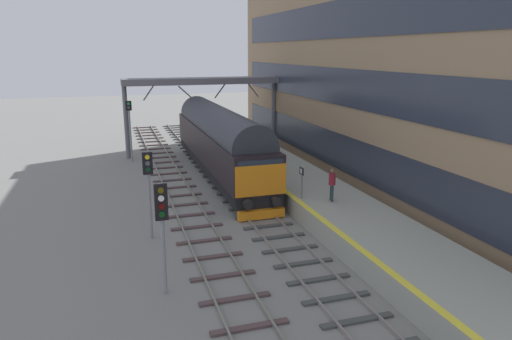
# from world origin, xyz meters

# --- Properties ---
(ground_plane) EXTENTS (140.00, 140.00, 0.00)m
(ground_plane) POSITION_xyz_m (0.00, 0.00, 0.00)
(ground_plane) COLOR gray
(ground_plane) RESTS_ON ground
(track_main) EXTENTS (2.50, 60.00, 0.15)m
(track_main) POSITION_xyz_m (0.00, 0.00, 0.06)
(track_main) COLOR gray
(track_main) RESTS_ON ground
(track_adjacent_west) EXTENTS (2.50, 60.00, 0.15)m
(track_adjacent_west) POSITION_xyz_m (-3.32, -0.00, 0.06)
(track_adjacent_west) COLOR slate
(track_adjacent_west) RESTS_ON ground
(station_platform) EXTENTS (4.00, 44.00, 1.01)m
(station_platform) POSITION_xyz_m (3.60, 0.00, 0.50)
(station_platform) COLOR #9CA092
(station_platform) RESTS_ON ground
(station_building) EXTENTS (5.22, 39.46, 15.89)m
(station_building) POSITION_xyz_m (9.19, 2.35, 7.94)
(station_building) COLOR #977B5B
(station_building) RESTS_ON ground
(diesel_locomotive) EXTENTS (2.74, 18.23, 4.68)m
(diesel_locomotive) POSITION_xyz_m (0.00, 6.53, 2.48)
(diesel_locomotive) COLOR black
(diesel_locomotive) RESTS_ON ground
(signal_post_near) EXTENTS (0.44, 0.22, 4.00)m
(signal_post_near) POSITION_xyz_m (-5.52, -8.50, 2.62)
(signal_post_near) COLOR gray
(signal_post_near) RESTS_ON ground
(signal_post_mid) EXTENTS (0.44, 0.22, 4.01)m
(signal_post_mid) POSITION_xyz_m (-5.52, -3.30, 2.60)
(signal_post_mid) COLOR gray
(signal_post_mid) RESTS_ON ground
(signal_post_far) EXTENTS (0.44, 0.22, 4.65)m
(signal_post_far) POSITION_xyz_m (-5.52, 12.72, 2.88)
(signal_post_far) COLOR gray
(signal_post_far) RESTS_ON ground
(platform_number_sign) EXTENTS (0.10, 0.44, 1.61)m
(platform_number_sign) POSITION_xyz_m (2.04, -2.77, 2.10)
(platform_number_sign) COLOR slate
(platform_number_sign) RESTS_ON station_platform
(waiting_passenger) EXTENTS (0.40, 0.50, 1.64)m
(waiting_passenger) POSITION_xyz_m (3.32, -3.57, 1.99)
(waiting_passenger) COLOR #24363A
(waiting_passenger) RESTS_ON station_platform
(overhead_footbridge) EXTENTS (12.62, 2.00, 6.19)m
(overhead_footbridge) POSITION_xyz_m (0.39, 13.97, 5.62)
(overhead_footbridge) COLOR slate
(overhead_footbridge) RESTS_ON ground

